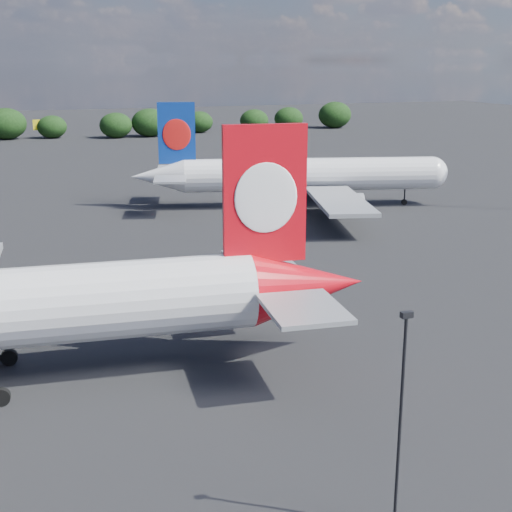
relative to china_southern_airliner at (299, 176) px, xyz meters
name	(u,v)px	position (x,y,z in m)	size (l,w,h in m)	color
ground	(15,235)	(-42.12, -4.25, -4.90)	(500.00, 500.00, 0.00)	black
china_southern_airliner	(299,176)	(0.00, 0.00, 0.00)	(48.70, 46.65, 16.09)	silver
apron_lamp_post	(401,411)	(-26.95, -74.22, 1.33)	(0.55, 0.30, 11.16)	black
billboard_yellow	(42,125)	(-30.12, 117.75, -1.03)	(5.00, 0.30, 5.50)	yellow
horizon_treeline	(18,126)	(-36.73, 115.37, -0.85)	(205.07, 15.87, 9.20)	black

